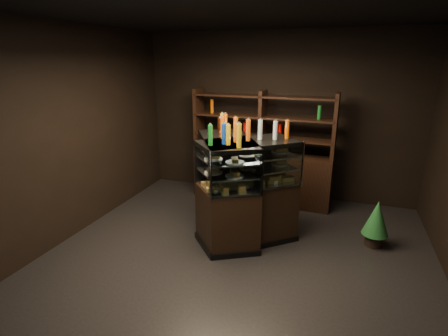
% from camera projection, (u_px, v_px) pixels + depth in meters
% --- Properties ---
extents(ground, '(5.00, 5.00, 0.00)m').
position_uv_depth(ground, '(237.00, 259.00, 4.58)').
color(ground, black).
rests_on(ground, ground).
extents(room_shell, '(5.02, 5.02, 3.01)m').
position_uv_depth(room_shell, '(239.00, 111.00, 4.00)').
color(room_shell, black).
rests_on(room_shell, ground).
extents(display_case, '(1.66, 1.51, 1.48)m').
position_uv_depth(display_case, '(237.00, 206.00, 5.01)').
color(display_case, black).
rests_on(display_case, ground).
extents(food_display, '(1.22, 1.17, 0.45)m').
position_uv_depth(food_display, '(237.00, 166.00, 4.82)').
color(food_display, '#DA974E').
rests_on(food_display, display_case).
extents(bottles_top, '(1.05, 1.03, 0.30)m').
position_uv_depth(bottles_top, '(238.00, 129.00, 4.67)').
color(bottles_top, silver).
rests_on(bottles_top, display_case).
extents(potted_conifer, '(0.35, 0.35, 0.76)m').
position_uv_depth(potted_conifer, '(377.00, 217.00, 4.79)').
color(potted_conifer, black).
rests_on(potted_conifer, ground).
extents(back_shelving, '(2.51, 0.53, 2.00)m').
position_uv_depth(back_shelving, '(261.00, 169.00, 6.31)').
color(back_shelving, black).
rests_on(back_shelving, ground).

